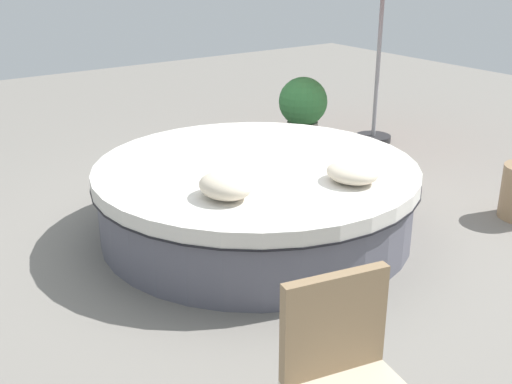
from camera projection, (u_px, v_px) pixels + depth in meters
The scene contains 6 objects.
ground_plane at pixel (256, 232), 5.51m from camera, with size 16.00×16.00×0.00m, color gray.
round_bed at pixel (256, 198), 5.39m from camera, with size 2.71×2.71×0.61m.
throw_pillow_0 at pixel (225, 186), 4.57m from camera, with size 0.44×0.36×0.18m, color beige.
throw_pillow_1 at pixel (352, 173), 4.87m from camera, with size 0.42×0.37×0.15m, color beige.
patio_chair at pixel (346, 370), 2.82m from camera, with size 0.59×0.61×0.98m.
planter at pixel (303, 109), 7.44m from camera, with size 0.57×0.57×0.89m.
Camera 1 is at (-4.08, 2.90, 2.33)m, focal length 44.73 mm.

